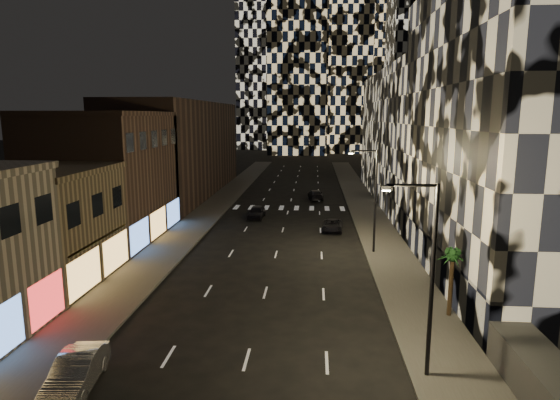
% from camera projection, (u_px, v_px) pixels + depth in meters
% --- Properties ---
extents(sidewalk_left, '(4.00, 120.00, 0.15)m').
position_uv_depth(sidewalk_left, '(214.00, 206.00, 62.36)').
color(sidewalk_left, '#47443F').
rests_on(sidewalk_left, ground).
extents(sidewalk_right, '(4.00, 120.00, 0.15)m').
position_uv_depth(sidewalk_right, '(365.00, 208.00, 60.92)').
color(sidewalk_right, '#47443F').
rests_on(sidewalk_right, ground).
extents(curb_left, '(0.20, 120.00, 0.15)m').
position_uv_depth(curb_left, '(230.00, 206.00, 62.21)').
color(curb_left, '#4C4C47').
rests_on(curb_left, ground).
extents(curb_right, '(0.20, 120.00, 0.15)m').
position_uv_depth(curb_right, '(349.00, 208.00, 61.07)').
color(curb_right, '#4C4C47').
rests_on(curb_right, ground).
extents(retail_tan, '(10.00, 10.00, 8.00)m').
position_uv_depth(retail_tan, '(32.00, 228.00, 33.71)').
color(retail_tan, brown).
rests_on(retail_tan, ground).
extents(retail_brown, '(10.00, 15.00, 12.00)m').
position_uv_depth(retail_brown, '(106.00, 178.00, 45.62)').
color(retail_brown, brown).
rests_on(retail_brown, ground).
extents(retail_filler_left, '(10.00, 40.00, 14.00)m').
position_uv_depth(retail_filler_left, '(182.00, 149.00, 71.44)').
color(retail_filler_left, brown).
rests_on(retail_filler_left, ground).
extents(midrise_right, '(16.00, 25.00, 22.00)m').
position_uv_depth(midrise_right, '(551.00, 130.00, 33.23)').
color(midrise_right, '#232326').
rests_on(midrise_right, ground).
extents(midrise_base, '(0.60, 25.00, 3.00)m').
position_uv_depth(midrise_base, '(432.00, 256.00, 35.48)').
color(midrise_base, '#383838').
rests_on(midrise_base, ground).
extents(plinth_right, '(2.00, 8.00, 2.00)m').
position_uv_depth(plinth_right, '(547.00, 386.00, 19.33)').
color(plinth_right, '#383838').
rests_on(plinth_right, ground).
extents(midrise_filler_right, '(16.00, 40.00, 18.00)m').
position_uv_depth(midrise_filler_right, '(434.00, 137.00, 65.47)').
color(midrise_filler_right, '#232326').
rests_on(midrise_filler_right, ground).
extents(streetlight_near, '(2.55, 0.25, 9.00)m').
position_uv_depth(streetlight_near, '(427.00, 267.00, 20.85)').
color(streetlight_near, black).
rests_on(streetlight_near, sidewalk_right).
extents(streetlight_far, '(2.55, 0.25, 9.00)m').
position_uv_depth(streetlight_far, '(373.00, 194.00, 40.47)').
color(streetlight_far, black).
rests_on(streetlight_far, sidewalk_right).
extents(car_silver_parked, '(2.22, 4.88, 1.55)m').
position_uv_depth(car_silver_parked, '(76.00, 372.00, 20.77)').
color(car_silver_parked, '#9FA0A5').
rests_on(car_silver_parked, ground).
extents(car_dark_midlane, '(1.89, 4.41, 1.49)m').
position_uv_depth(car_dark_midlane, '(257.00, 212.00, 55.35)').
color(car_dark_midlane, black).
rests_on(car_dark_midlane, ground).
extents(car_dark_oncoming, '(2.41, 5.01, 1.41)m').
position_uv_depth(car_dark_oncoming, '(316.00, 195.00, 67.62)').
color(car_dark_oncoming, black).
rests_on(car_dark_oncoming, ground).
extents(car_dark_rightlane, '(2.30, 4.46, 1.20)m').
position_uv_depth(car_dark_rightlane, '(332.00, 226.00, 49.16)').
color(car_dark_rightlane, black).
rests_on(car_dark_rightlane, ground).
extents(palm_tree, '(2.12, 2.11, 4.16)m').
position_uv_depth(palm_tree, '(453.00, 260.00, 27.66)').
color(palm_tree, '#47331E').
rests_on(palm_tree, sidewalk_right).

